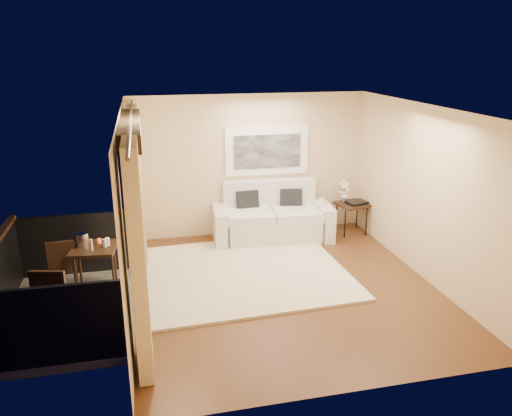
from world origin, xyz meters
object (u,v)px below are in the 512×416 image
object	(u,v)px
bistro_table	(94,252)
side_table	(352,206)
orchid	(344,191)
balcony_chair_far	(63,263)
sofa	(272,219)
ice_bucket	(82,240)
balcony_chair_near	(47,306)

from	to	relation	value
bistro_table	side_table	bearing A→B (deg)	18.16
orchid	balcony_chair_far	world-z (taller)	orchid
side_table	bistro_table	size ratio (longest dim) A/B	0.88
sofa	bistro_table	world-z (taller)	sofa
balcony_chair_far	ice_bucket	xyz separation A→B (m)	(0.31, 0.00, 0.34)
sofa	balcony_chair_far	size ratio (longest dim) A/B	2.62
sofa	orchid	bearing A→B (deg)	5.98
sofa	bistro_table	xyz separation A→B (m)	(-3.11, -1.64, 0.28)
orchid	bistro_table	bearing A→B (deg)	-159.75
sofa	side_table	size ratio (longest dim) A/B	3.50
bistro_table	balcony_chair_far	bearing A→B (deg)	171.26
orchid	ice_bucket	distance (m)	5.02
bistro_table	ice_bucket	xyz separation A→B (m)	(-0.15, 0.07, 0.18)
balcony_chair_far	ice_bucket	size ratio (longest dim) A/B	4.37
balcony_chair_near	ice_bucket	world-z (taller)	balcony_chair_near
bistro_table	balcony_chair_near	world-z (taller)	balcony_chair_near
bistro_table	balcony_chair_far	distance (m)	0.50
orchid	bistro_table	distance (m)	4.90
side_table	bistro_table	xyz separation A→B (m)	(-4.71, -1.54, 0.12)
balcony_chair_near	ice_bucket	xyz separation A→B (m)	(0.29, 1.43, 0.27)
sofa	side_table	bearing A→B (deg)	0.39
orchid	sofa	bearing A→B (deg)	-177.99
ice_bucket	side_table	bearing A→B (deg)	16.82
bistro_table	sofa	bearing A→B (deg)	27.87
side_table	orchid	world-z (taller)	orchid
side_table	ice_bucket	xyz separation A→B (m)	(-4.86, -1.47, 0.30)
balcony_chair_near	bistro_table	bearing A→B (deg)	85.31
sofa	orchid	distance (m)	1.55
sofa	balcony_chair_far	xyz separation A→B (m)	(-3.57, -1.57, 0.12)
orchid	ice_bucket	size ratio (longest dim) A/B	2.20
balcony_chair_far	bistro_table	bearing A→B (deg)	167.15
sofa	ice_bucket	xyz separation A→B (m)	(-3.26, -1.57, 0.47)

